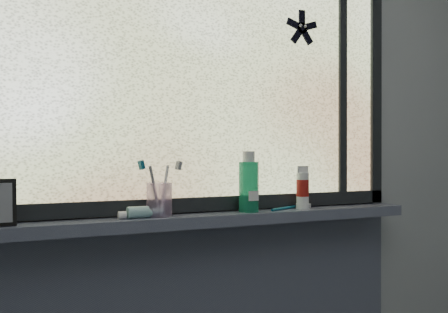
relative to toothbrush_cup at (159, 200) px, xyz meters
The scene contains 12 objects.
wall_back 0.27m from the toothbrush_cup, 19.82° to the left, with size 3.00×0.01×2.50m, color #9EA3A8.
windowsill 0.21m from the toothbrush_cup, ahead, with size 1.62×0.14×0.04m, color #4B5065.
window_pane 0.50m from the toothbrush_cup, 13.54° to the left, with size 1.50×0.01×1.00m, color silver.
frame_bottom 0.20m from the toothbrush_cup, 12.41° to the left, with size 1.60×0.03×0.05m, color black.
frame_right 1.07m from the toothbrush_cup, ahead, with size 0.05×0.03×1.10m, color black.
frame_mullion 0.91m from the toothbrush_cup, ahead, with size 0.04×0.03×1.00m, color black.
starfish_sticker 0.88m from the toothbrush_cup, ahead, with size 0.15×0.02×0.15m, color black, non-canonical shape.
toothpaste_tube 0.07m from the toothbrush_cup, 160.84° to the right, with size 0.22×0.05×0.04m, color silver, non-canonical shape.
toothbrush_cup is the anchor object (origin of this frame).
toothbrush_lying 0.50m from the toothbrush_cup, ahead, with size 0.23×0.02×0.02m, color #0C5670, non-canonical shape.
mouthwash_bottle 0.34m from the toothbrush_cup, ahead, with size 0.07×0.07×0.18m, color #1FA16F.
cream_tube 0.56m from the toothbrush_cup, ahead, with size 0.05×0.05×0.12m, color silver.
Camera 1 is at (-0.71, -0.36, 1.23)m, focal length 40.00 mm.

